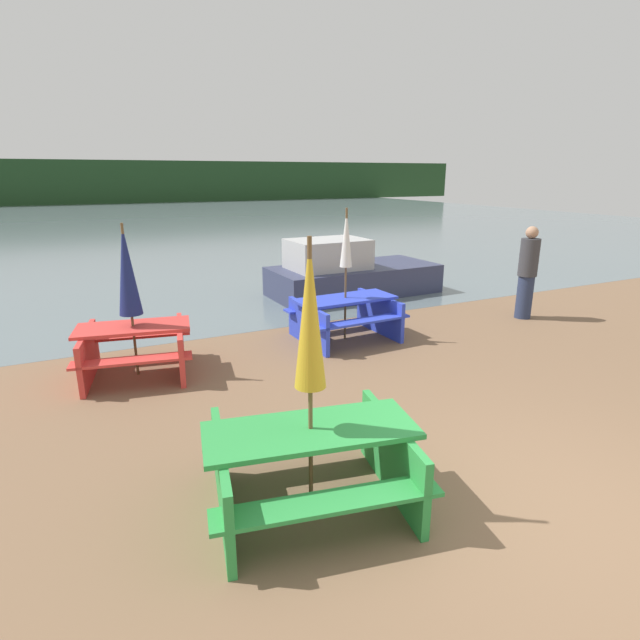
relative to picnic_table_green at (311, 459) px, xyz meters
The scene contains 11 objects.
ground_plane 2.19m from the picnic_table_green, 31.32° to the right, with size 60.00×60.00×0.00m, color brown.
water 29.97m from the picnic_table_green, 86.50° to the left, with size 60.00×50.00×0.00m.
far_treeline 49.96m from the picnic_table_green, 87.90° to the left, with size 80.00×1.60×4.00m.
picnic_table_green is the anchor object (origin of this frame).
picnic_table_red 3.85m from the picnic_table_green, 104.92° to the left, with size 1.74×1.63×0.72m.
picnic_table_blue 4.55m from the picnic_table_green, 57.60° to the left, with size 1.75×1.44×0.73m.
umbrella_white 4.72m from the picnic_table_green, 57.60° to the left, with size 0.21×0.21×2.22m.
umbrella_navy 4.00m from the picnic_table_green, 104.92° to the left, with size 0.31×0.31×2.13m.
umbrella_gold 1.25m from the picnic_table_green, 45.00° to the right, with size 0.26×0.26×2.31m.
boat 7.87m from the picnic_table_green, 58.67° to the left, with size 3.99×1.87×1.33m.
person 7.15m from the picnic_table_green, 28.90° to the left, with size 0.36×0.36×1.80m.
Camera 1 is at (-3.38, -2.25, 2.75)m, focal length 28.00 mm.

